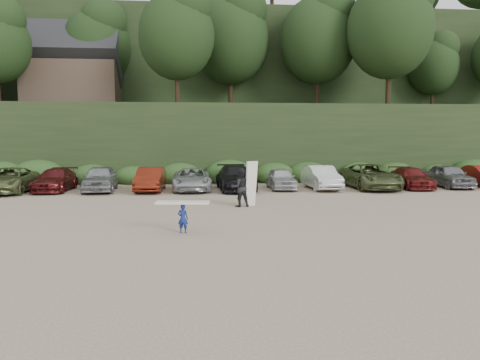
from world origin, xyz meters
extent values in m
plane|color=tan|center=(0.00, 0.00, 0.00)|extent=(120.00, 120.00, 0.00)
cube|color=black|center=(0.00, 22.00, 3.00)|extent=(80.00, 14.00, 6.00)
cube|color=black|center=(0.00, 40.00, 8.00)|extent=(90.00, 30.00, 16.00)
ellipsoid|color=black|center=(0.00, 22.00, 11.00)|extent=(66.00, 12.00, 10.00)
cube|color=#2B491E|center=(-0.55, 14.50, 0.60)|extent=(46.20, 2.00, 1.20)
cube|color=brown|center=(-12.00, 24.00, 8.00)|extent=(8.00, 6.00, 4.00)
imported|color=#5C673B|center=(-12.72, 9.77, 0.77)|extent=(2.81, 5.67, 1.54)
imported|color=#521215|center=(-10.09, 10.35, 0.71)|extent=(2.00, 4.90, 1.42)
imported|color=gray|center=(-7.21, 9.99, 0.82)|extent=(2.32, 4.98, 1.65)
imported|color=maroon|center=(-4.03, 9.75, 0.75)|extent=(1.74, 4.63, 1.51)
imported|color=#A8ABAF|center=(-1.41, 9.90, 0.72)|extent=(2.48, 5.23, 1.44)
imported|color=black|center=(1.41, 9.80, 0.80)|extent=(2.47, 5.60, 1.60)
imported|color=#BABABF|center=(4.47, 10.05, 0.70)|extent=(1.72, 4.15, 1.41)
imported|color=silver|center=(7.09, 9.80, 0.78)|extent=(1.78, 4.77, 1.56)
imported|color=#515D36|center=(10.44, 9.75, 0.82)|extent=(2.74, 5.91, 1.64)
imported|color=maroon|center=(13.31, 9.86, 0.69)|extent=(2.31, 4.88, 1.37)
imported|color=slate|center=(16.12, 10.11, 0.79)|extent=(2.00, 4.68, 1.58)
imported|color=navy|center=(-1.62, -3.46, 0.53)|extent=(0.43, 0.34, 1.05)
cube|color=white|center=(-1.62, -3.46, 1.12)|extent=(1.97, 0.73, 0.08)
imported|color=black|center=(1.04, 2.65, 0.96)|extent=(1.05, 0.88, 1.92)
cube|color=silver|center=(1.59, 2.74, 1.13)|extent=(0.71, 0.60, 2.26)
camera|label=1|loc=(-1.12, -20.28, 3.50)|focal=35.00mm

